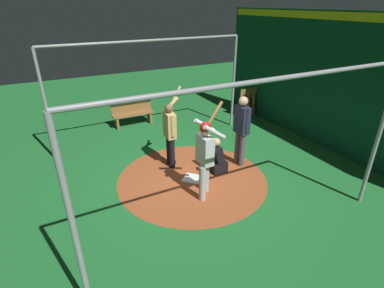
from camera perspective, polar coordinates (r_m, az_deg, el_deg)
ground_plane at (r=7.31m, az=0.00°, el=-6.72°), size 25.21×25.21×0.00m
dirt_circle at (r=7.31m, az=0.00°, el=-6.70°), size 3.64×3.64×0.01m
home_plate at (r=7.30m, az=0.00°, el=-6.64°), size 0.59×0.59×0.01m
batter at (r=6.20m, az=2.56°, el=-1.66°), size 0.68×0.49×2.10m
catcher at (r=7.47m, az=4.69°, el=-2.82°), size 0.58×0.40×0.93m
umpire at (r=7.60m, az=9.53°, el=3.21°), size 0.23×0.49×1.86m
visitor at (r=7.47m, az=-4.27°, el=2.53°), size 0.55×0.50×2.07m
back_wall at (r=9.31m, az=25.34°, el=10.71°), size 0.22×9.21×3.75m
cage_frame at (r=6.42m, az=0.00°, el=9.48°), size 5.77×5.04×3.03m
bat_rack at (r=11.53m, az=11.68°, el=7.90°), size 1.18×0.21×1.05m
bench at (r=10.52m, az=-11.40°, el=5.85°), size 1.42×0.36×0.85m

